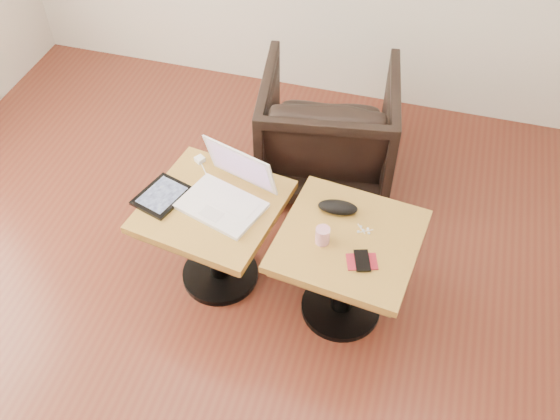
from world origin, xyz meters
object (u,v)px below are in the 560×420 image
(striped_cup, at_px, (323,235))
(side_table_right, at_px, (347,257))
(armchair, at_px, (328,128))
(side_table_left, at_px, (215,223))
(laptop, at_px, (228,193))

(striped_cup, bearing_deg, side_table_right, 26.46)
(striped_cup, distance_m, armchair, 1.03)
(side_table_left, height_order, laptop, laptop)
(laptop, xyz_separation_m, armchair, (0.28, 0.87, -0.25))
(side_table_right, bearing_deg, side_table_left, -175.94)
(armchair, bearing_deg, side_table_right, 98.75)
(side_table_left, distance_m, armchair, 0.97)
(side_table_left, bearing_deg, laptop, 40.34)
(side_table_right, height_order, striped_cup, striped_cup)
(side_table_right, distance_m, armchair, 0.98)
(side_table_left, relative_size, laptop, 1.54)
(side_table_left, distance_m, striped_cup, 0.57)
(armchair, bearing_deg, side_table_left, 60.44)
(side_table_right, relative_size, laptop, 1.50)
(laptop, bearing_deg, side_table_left, -130.89)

